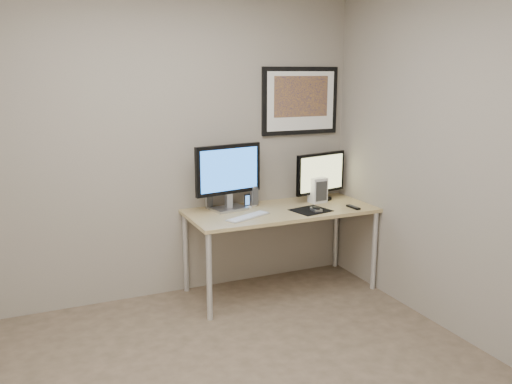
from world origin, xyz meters
The scene contains 13 objects.
room centered at (0.00, 0.45, 1.64)m, with size 3.60×3.60×3.60m.
desk centered at (1.00, 1.35, 0.66)m, with size 1.60×0.70×0.73m.
framed_art centered at (1.35, 1.68, 1.62)m, with size 0.75×0.04×0.60m.
monitor_large centered at (0.59, 1.51, 1.04)m, with size 0.61×0.24×0.56m.
monitor_tv centered at (1.47, 1.50, 0.96)m, with size 0.55×0.18×0.44m.
speaker_left centered at (0.45, 1.64, 0.81)m, with size 0.07×0.07×0.16m, color #ABABAF.
speaker_right centered at (0.84, 1.56, 0.82)m, with size 0.07×0.07×0.18m, color #ABABAF.
phone_dock centered at (0.76, 1.52, 0.79)m, with size 0.06×0.06×0.12m, color black.
keyboard centered at (0.64, 1.22, 0.74)m, with size 0.41×0.11×0.01m, color silver.
mousepad centered at (1.21, 1.21, 0.73)m, with size 0.29×0.26×0.00m, color black.
mouse centered at (1.24, 1.17, 0.75)m, with size 0.06×0.11×0.04m, color black.
remote centered at (1.59, 1.13, 0.74)m, with size 0.04×0.15×0.02m, color black.
fan_unit centered at (1.41, 1.44, 0.84)m, with size 0.15×0.11×0.22m, color silver.
Camera 1 is at (-1.01, -2.65, 1.88)m, focal length 38.00 mm.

